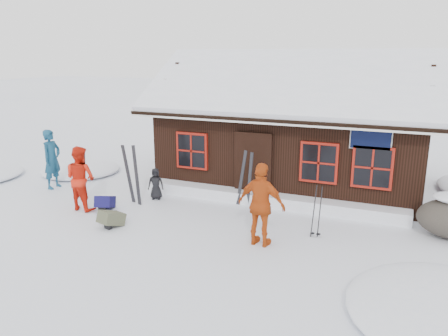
{
  "coord_description": "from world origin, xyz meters",
  "views": [
    {
      "loc": [
        4.91,
        -9.28,
        4.24
      ],
      "look_at": [
        0.55,
        1.06,
        1.3
      ],
      "focal_mm": 35.0,
      "sensor_mm": 36.0,
      "label": 1
    }
  ],
  "objects": [
    {
      "name": "ski_pair_left",
      "position": [
        -3.97,
        0.65,
        0.73
      ],
      "size": [
        0.45,
        0.17,
        1.56
      ],
      "rotation": [
        0.0,
        0.0,
        0.27
      ],
      "color": "black",
      "rests_on": "ground"
    },
    {
      "name": "ski_pair_mid",
      "position": [
        -2.25,
        0.88,
        0.84
      ],
      "size": [
        0.61,
        0.15,
        1.78
      ],
      "rotation": [
        0.0,
        0.0,
        -0.05
      ],
      "color": "black",
      "rests_on": "ground"
    },
    {
      "name": "skier_orange_left",
      "position": [
        -3.28,
        -0.12,
        0.9
      ],
      "size": [
        0.94,
        0.76,
        1.81
      ],
      "primitive_type": "imported",
      "rotation": [
        0.0,
        0.0,
        3.05
      ],
      "color": "red",
      "rests_on": "ground"
    },
    {
      "name": "skier_orange_right",
      "position": [
        2.1,
        -0.45,
        0.96
      ],
      "size": [
        1.18,
        0.6,
        1.93
      ],
      "primitive_type": "imported",
      "rotation": [
        0.0,
        0.0,
        3.02
      ],
      "color": "#BE4813",
      "rests_on": "ground"
    },
    {
      "name": "skier_teal",
      "position": [
        -5.5,
        1.14,
        0.96
      ],
      "size": [
        0.49,
        0.72,
        1.92
      ],
      "primitive_type": "imported",
      "rotation": [
        0.0,
        0.0,
        1.61
      ],
      "color": "navy",
      "rests_on": "ground"
    },
    {
      "name": "skier_crouched",
      "position": [
        -1.84,
        1.46,
        0.47
      ],
      "size": [
        0.54,
        0.46,
        0.95
      ],
      "primitive_type": "imported",
      "rotation": [
        0.0,
        0.0,
        0.39
      ],
      "color": "black",
      "rests_on": "ground"
    },
    {
      "name": "mountain_hut",
      "position": [
        1.5,
        4.98,
        1.58
      ],
      "size": [
        8.9,
        6.09,
        4.42
      ],
      "color": "black",
      "rests_on": "ground"
    },
    {
      "name": "backpack_olive",
      "position": [
        -1.72,
        -0.88,
        0.16
      ],
      "size": [
        0.57,
        0.67,
        0.31
      ],
      "primitive_type": "cube",
      "rotation": [
        0.0,
        0.0,
        -0.28
      ],
      "color": "#4D4F38",
      "rests_on": "ground"
    },
    {
      "name": "snow_mounds",
      "position": [
        1.65,
        1.86,
        0.0
      ],
      "size": [
        20.6,
        13.2,
        0.48
      ],
      "color": "white",
      "rests_on": "ground"
    },
    {
      "name": "ski_poles",
      "position": [
        3.17,
        0.49,
        0.62
      ],
      "size": [
        0.24,
        0.12,
        1.32
      ],
      "color": "black",
      "rests_on": "ground"
    },
    {
      "name": "ground",
      "position": [
        0.0,
        0.0,
        0.0
      ],
      "size": [
        120.0,
        120.0,
        0.0
      ],
      "primitive_type": "plane",
      "color": "white",
      "rests_on": "ground"
    },
    {
      "name": "ski_pair_right",
      "position": [
        0.85,
        1.94,
        0.78
      ],
      "size": [
        0.56,
        0.21,
        1.67
      ],
      "rotation": [
        0.0,
        0.0,
        -0.24
      ],
      "color": "black",
      "rests_on": "ground"
    },
    {
      "name": "snow_drift",
      "position": [
        1.5,
        2.25,
        0.17
      ],
      "size": [
        7.6,
        0.6,
        0.35
      ],
      "primitive_type": "cube",
      "color": "white",
      "rests_on": "ground"
    },
    {
      "name": "backpack_blue",
      "position": [
        -2.65,
        0.08,
        0.16
      ],
      "size": [
        0.6,
        0.69,
        0.31
      ],
      "primitive_type": "cube",
      "rotation": [
        0.0,
        0.0,
        0.34
      ],
      "color": "#14114A",
      "rests_on": "ground"
    }
  ]
}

